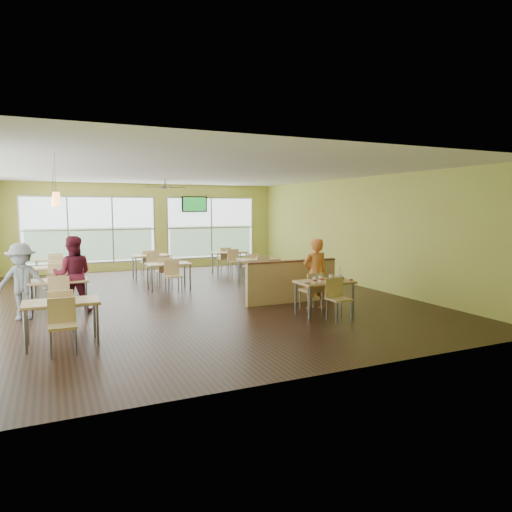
% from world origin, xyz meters
% --- Properties ---
extents(room, '(12.00, 12.04, 3.20)m').
position_xyz_m(room, '(0.00, 0.00, 1.60)').
color(room, black).
rests_on(room, ground).
extents(window_bays, '(9.24, 10.24, 2.38)m').
position_xyz_m(window_bays, '(-2.65, 3.08, 1.48)').
color(window_bays, white).
rests_on(window_bays, room).
extents(main_table, '(1.22, 1.52, 0.87)m').
position_xyz_m(main_table, '(2.00, -3.00, 0.63)').
color(main_table, '#D4B772').
rests_on(main_table, floor).
extents(half_wall_divider, '(2.40, 0.14, 1.04)m').
position_xyz_m(half_wall_divider, '(2.00, -1.55, 0.52)').
color(half_wall_divider, '#D4B772').
rests_on(half_wall_divider, floor).
extents(dining_tables, '(6.92, 8.72, 0.87)m').
position_xyz_m(dining_tables, '(-1.05, 1.71, 0.63)').
color(dining_tables, '#D4B772').
rests_on(dining_tables, floor).
extents(pendant_lights, '(0.11, 7.31, 0.86)m').
position_xyz_m(pendant_lights, '(-3.20, 0.68, 2.45)').
color(pendant_lights, '#2D2119').
rests_on(pendant_lights, ceiling).
extents(ceiling_fan, '(1.25, 1.25, 0.29)m').
position_xyz_m(ceiling_fan, '(-0.00, 3.00, 2.95)').
color(ceiling_fan, '#2D2119').
rests_on(ceiling_fan, ceiling).
extents(tv_backwall, '(1.00, 0.07, 0.60)m').
position_xyz_m(tv_backwall, '(1.80, 5.90, 2.45)').
color(tv_backwall, black).
rests_on(tv_backwall, wall_back).
extents(man_plaid, '(0.62, 0.44, 1.62)m').
position_xyz_m(man_plaid, '(2.15, -2.38, 0.81)').
color(man_plaid, '#FB491B').
rests_on(man_plaid, floor).
extents(patron_maroon, '(0.90, 0.74, 1.70)m').
position_xyz_m(patron_maroon, '(-2.90, -0.53, 0.85)').
color(patron_maroon, maroon).
rests_on(patron_maroon, floor).
extents(patron_grey, '(1.12, 0.76, 1.59)m').
position_xyz_m(patron_grey, '(-3.89, -0.75, 0.80)').
color(patron_grey, slate).
rests_on(patron_grey, floor).
extents(cup_blue, '(0.10, 0.10, 0.35)m').
position_xyz_m(cup_blue, '(1.62, -3.22, 0.82)').
color(cup_blue, white).
rests_on(cup_blue, main_table).
extents(cup_yellow, '(0.10, 0.10, 0.35)m').
position_xyz_m(cup_yellow, '(1.83, -3.12, 0.82)').
color(cup_yellow, white).
rests_on(cup_yellow, main_table).
extents(cup_red_near, '(0.09, 0.09, 0.34)m').
position_xyz_m(cup_red_near, '(2.12, -3.07, 0.82)').
color(cup_red_near, white).
rests_on(cup_red_near, main_table).
extents(cup_red_far, '(0.10, 0.10, 0.35)m').
position_xyz_m(cup_red_far, '(2.27, -3.18, 0.82)').
color(cup_red_far, white).
rests_on(cup_red_far, main_table).
extents(food_basket, '(0.23, 0.23, 0.05)m').
position_xyz_m(food_basket, '(2.40, -2.97, 0.78)').
color(food_basket, black).
rests_on(food_basket, main_table).
extents(ketchup_cup, '(0.06, 0.06, 0.03)m').
position_xyz_m(ketchup_cup, '(2.55, -3.20, 0.76)').
color(ketchup_cup, '#9B0000').
rests_on(ketchup_cup, main_table).
extents(wrapper_left, '(0.15, 0.13, 0.03)m').
position_xyz_m(wrapper_left, '(1.47, -3.18, 0.77)').
color(wrapper_left, '#A27A4E').
rests_on(wrapper_left, main_table).
extents(wrapper_mid, '(0.22, 0.21, 0.05)m').
position_xyz_m(wrapper_mid, '(2.06, -2.83, 0.77)').
color(wrapper_mid, '#A27A4E').
rests_on(wrapper_mid, main_table).
extents(wrapper_right, '(0.16, 0.15, 0.03)m').
position_xyz_m(wrapper_right, '(2.21, -3.30, 0.77)').
color(wrapper_right, '#A27A4E').
rests_on(wrapper_right, main_table).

